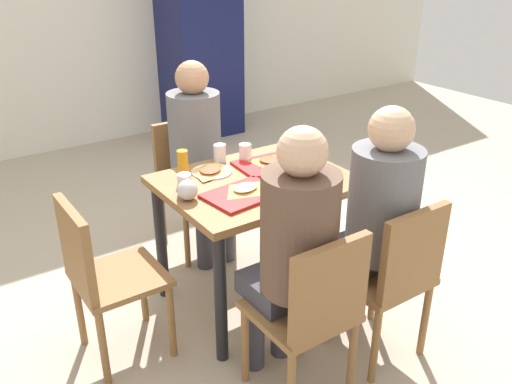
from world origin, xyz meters
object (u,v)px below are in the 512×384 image
(chair_near_right, at_px, (393,272))
(drink_fridge, at_px, (199,42))
(chair_left_end, at_px, (101,271))
(pizza_slice_a, at_px, (245,188))
(pizza_slice_b, at_px, (272,161))
(plastic_cup_d, at_px, (245,153))
(person_far_side, at_px, (198,146))
(foil_bundle, at_px, (188,190))
(chair_far_side, at_px, (189,176))
(soda_can, at_px, (314,152))
(plastic_cup_a, at_px, (220,153))
(plastic_cup_b, at_px, (299,191))
(person_in_red, at_px, (293,243))
(tray_red_near, at_px, (243,194))
(chair_near_left, at_px, (312,309))
(person_in_brown_jacket, at_px, (376,213))
(pizza_slice_c, at_px, (210,170))
(paper_plate_near_edge, at_px, (303,186))
(paper_plate_center, at_px, (212,172))
(plastic_cup_c, at_px, (185,183))
(tray_red_far, at_px, (269,164))
(main_table, at_px, (256,199))
(condiment_bottle, at_px, (183,165))

(chair_near_right, xyz_separation_m, drink_fridge, (1.01, 3.62, 0.46))
(chair_left_end, height_order, pizza_slice_a, chair_left_end)
(pizza_slice_b, distance_m, plastic_cup_d, 0.16)
(person_far_side, height_order, foil_bundle, person_far_side)
(chair_far_side, distance_m, soda_can, 0.91)
(plastic_cup_a, xyz_separation_m, plastic_cup_b, (0.05, -0.65, 0.00))
(person_in_red, bearing_deg, plastic_cup_b, 48.63)
(tray_red_near, height_order, pizza_slice_a, pizza_slice_a)
(chair_near_left, distance_m, plastic_cup_a, 1.16)
(person_far_side, xyz_separation_m, pizza_slice_b, (0.19, -0.51, 0.03))
(person_in_brown_jacket, bearing_deg, person_far_side, 100.88)
(person_in_brown_jacket, relative_size, pizza_slice_b, 4.73)
(plastic_cup_d, bearing_deg, chair_near_left, -108.37)
(person_far_side, bearing_deg, pizza_slice_c, -110.18)
(paper_plate_near_edge, bearing_deg, chair_far_side, 98.41)
(paper_plate_center, distance_m, plastic_cup_c, 0.29)
(chair_left_end, relative_size, pizza_slice_c, 3.21)
(tray_red_far, height_order, soda_can, soda_can)
(foil_bundle, bearing_deg, tray_red_far, 13.07)
(paper_plate_center, relative_size, plastic_cup_a, 2.20)
(chair_far_side, height_order, pizza_slice_a, chair_far_side)
(pizza_slice_a, xyz_separation_m, plastic_cup_b, (0.17, -0.21, 0.03))
(chair_near_right, bearing_deg, plastic_cup_a, 103.63)
(tray_red_near, distance_m, tray_red_far, 0.42)
(pizza_slice_c, distance_m, plastic_cup_d, 0.26)
(pizza_slice_b, bearing_deg, main_table, -148.60)
(tray_red_far, bearing_deg, pizza_slice_a, -143.53)
(chair_near_right, height_order, tray_red_far, chair_near_right)
(person_in_red, bearing_deg, pizza_slice_a, 79.02)
(chair_near_right, bearing_deg, chair_left_end, 145.27)
(main_table, xyz_separation_m, pizza_slice_b, (0.19, 0.11, 0.14))
(chair_left_end, height_order, plastic_cup_a, plastic_cup_a)
(chair_left_end, height_order, plastic_cup_b, plastic_cup_b)
(plastic_cup_c, bearing_deg, plastic_cup_d, 21.70)
(chair_near_right, bearing_deg, paper_plate_near_edge, 99.84)
(main_table, bearing_deg, foil_bundle, -177.32)
(plastic_cup_c, bearing_deg, person_far_side, 55.90)
(chair_near_left, bearing_deg, plastic_cup_d, 71.63)
(chair_left_end, height_order, pizza_slice_b, chair_left_end)
(tray_red_near, relative_size, plastic_cup_b, 3.60)
(plastic_cup_a, bearing_deg, paper_plate_center, -136.32)
(main_table, bearing_deg, plastic_cup_d, 68.86)
(main_table, distance_m, condiment_bottle, 0.43)
(pizza_slice_b, bearing_deg, chair_near_left, -115.88)
(chair_near_left, distance_m, tray_red_near, 0.69)
(chair_near_right, xyz_separation_m, pizza_slice_c, (-0.40, 0.98, 0.27))
(chair_far_side, height_order, plastic_cup_c, plastic_cup_c)
(chair_left_end, distance_m, paper_plate_center, 0.79)
(main_table, relative_size, chair_left_end, 1.14)
(pizza_slice_c, bearing_deg, plastic_cup_d, 9.65)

